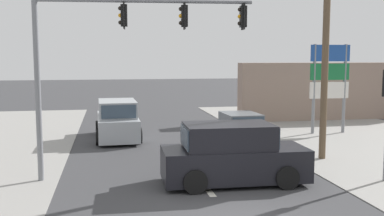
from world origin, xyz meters
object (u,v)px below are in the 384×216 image
Objects in this scene: suv_oncoming_mid at (117,121)px; hatchback_oncoming_near at (242,133)px; shopping_plaza_sign at (330,76)px; utility_pole_midground_right at (323,18)px; suv_kerbside_parked at (233,156)px; traffic_signal_mast at (114,44)px.

hatchback_oncoming_near is (5.25, -3.30, -0.18)m from suv_oncoming_mid.
shopping_plaza_sign is at bearing -1.72° from suv_oncoming_mid.
shopping_plaza_sign is 1.24× the size of hatchback_oncoming_near.
utility_pole_midground_right is at bearing -46.00° from hatchback_oncoming_near.
suv_oncoming_mid is (-7.62, 5.75, -4.53)m from utility_pole_midground_right.
suv_kerbside_parked is (-4.23, -2.63, -4.53)m from utility_pole_midground_right.
utility_pole_midground_right reaches higher than traffic_signal_mast.
suv_oncoming_mid is 6.21m from hatchback_oncoming_near.
utility_pole_midground_right is 2.20× the size of suv_kerbside_parked.
traffic_signal_mast is 7.63m from hatchback_oncoming_near.
suv_oncoming_mid reaches higher than hatchback_oncoming_near.
utility_pole_midground_right is 1.47× the size of traffic_signal_mast.
utility_pole_midground_right reaches higher than suv_oncoming_mid.
utility_pole_midground_right is 5.81m from hatchback_oncoming_near.
shopping_plaza_sign is 1.00× the size of suv_oncoming_mid.
hatchback_oncoming_near is at bearing 69.85° from suv_kerbside_parked.
utility_pole_midground_right is 8.02m from traffic_signal_mast.
shopping_plaza_sign is (10.99, 6.88, -1.37)m from traffic_signal_mast.
traffic_signal_mast is (-7.81, -1.45, -1.06)m from utility_pole_midground_right.
utility_pole_midground_right reaches higher than hatchback_oncoming_near.
suv_kerbside_parked is at bearing -148.10° from utility_pole_midground_right.
suv_kerbside_parked is (3.39, -8.38, 0.00)m from suv_oncoming_mid.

